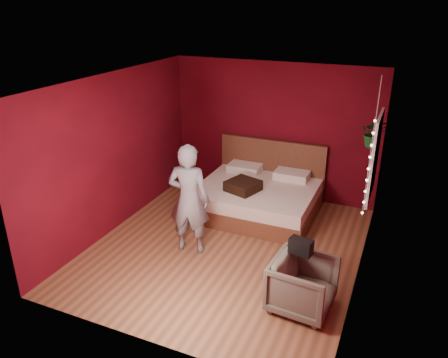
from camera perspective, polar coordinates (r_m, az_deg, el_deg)
floor at (r=7.01m, az=0.37°, el=-8.84°), size 4.50×4.50×0.00m
room_walls at (r=6.30m, az=0.41°, el=4.28°), size 4.04×4.54×2.62m
window at (r=6.77m, az=19.05°, el=2.73°), size 0.05×0.97×1.27m
fairy_lights at (r=6.27m, az=18.34°, el=1.27°), size 0.04×0.04×1.45m
bed at (r=8.03m, az=4.54°, el=-2.18°), size 2.08×1.77×1.15m
person at (r=6.56m, az=-4.60°, el=-2.67°), size 0.69×0.52×1.73m
armchair at (r=5.69m, az=10.21°, el=-13.46°), size 0.82×0.80×0.69m
handbag at (r=5.58m, az=10.02°, el=-8.68°), size 0.31×0.20×0.21m
throw_pillow at (r=7.64m, az=2.50°, el=-0.89°), size 0.63×0.63×0.18m
hanging_plant at (r=7.18m, az=19.00°, el=5.69°), size 0.44×0.40×1.11m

